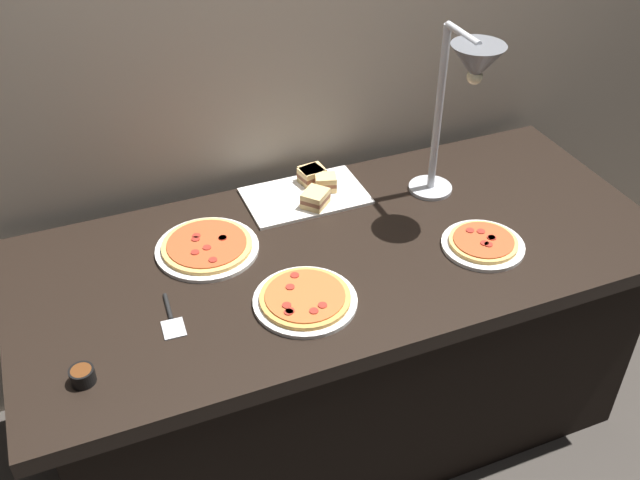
% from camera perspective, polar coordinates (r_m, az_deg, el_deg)
% --- Properties ---
extents(ground_plane, '(8.00, 8.00, 0.00)m').
position_cam_1_polar(ground_plane, '(2.65, 1.55, -13.72)').
color(ground_plane, '#38332D').
extents(back_wall, '(4.40, 0.04, 2.40)m').
position_cam_1_polar(back_wall, '(2.31, -3.07, 15.28)').
color(back_wall, tan).
rests_on(back_wall, ground_plane).
extents(buffet_table, '(1.90, 0.84, 0.76)m').
position_cam_1_polar(buffet_table, '(2.37, 1.70, -7.81)').
color(buffet_table, black).
rests_on(buffet_table, ground_plane).
extents(heat_lamp, '(0.15, 0.31, 0.56)m').
position_cam_1_polar(heat_lamp, '(2.09, 11.49, 12.21)').
color(heat_lamp, '#B7BABF').
rests_on(heat_lamp, buffet_table).
extents(pizza_plate_front, '(0.30, 0.30, 0.03)m').
position_cam_1_polar(pizza_plate_front, '(2.12, -8.85, -0.54)').
color(pizza_plate_front, white).
rests_on(pizza_plate_front, buffet_table).
extents(pizza_plate_center, '(0.28, 0.28, 0.03)m').
position_cam_1_polar(pizza_plate_center, '(1.93, -1.18, -4.67)').
color(pizza_plate_center, white).
rests_on(pizza_plate_center, buffet_table).
extents(pizza_plate_raised_stand, '(0.24, 0.24, 0.03)m').
position_cam_1_polar(pizza_plate_raised_stand, '(2.17, 12.67, -0.27)').
color(pizza_plate_raised_stand, white).
rests_on(pizza_plate_raised_stand, buffet_table).
extents(sandwich_platter, '(0.38, 0.24, 0.06)m').
position_cam_1_polar(sandwich_platter, '(2.33, -0.75, 3.98)').
color(sandwich_platter, white).
rests_on(sandwich_platter, buffet_table).
extents(sauce_cup_near, '(0.06, 0.06, 0.04)m').
position_cam_1_polar(sauce_cup_near, '(1.81, -18.14, -10.05)').
color(sauce_cup_near, black).
rests_on(sauce_cup_near, buffet_table).
extents(serving_spatula, '(0.06, 0.17, 0.01)m').
position_cam_1_polar(serving_spatula, '(1.93, -11.61, -6.01)').
color(serving_spatula, '#B7BABF').
rests_on(serving_spatula, buffet_table).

